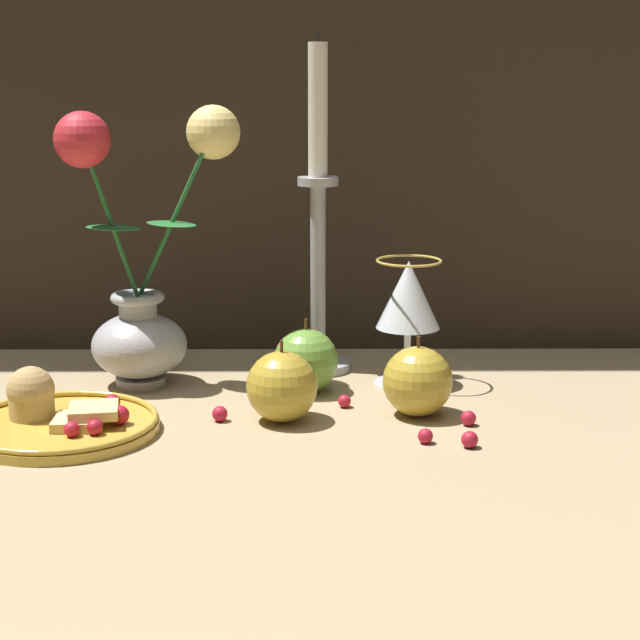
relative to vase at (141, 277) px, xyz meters
name	(u,v)px	position (x,y,z in m)	size (l,w,h in m)	color
ground_plane	(293,406)	(0.17, -0.09, -0.13)	(2.40, 2.40, 0.00)	#9E8966
vase	(141,277)	(0.00, 0.00, 0.00)	(0.21, 0.11, 0.32)	#A3A3A8
plate_with_pastries	(58,418)	(-0.06, -0.17, -0.11)	(0.20, 0.20, 0.06)	gold
wine_glass	(408,300)	(0.31, 0.00, -0.03)	(0.08, 0.08, 0.15)	silver
candlestick	(318,238)	(0.20, 0.06, 0.04)	(0.08, 0.08, 0.40)	#A3A3A8
apple_beside_vase	(282,387)	(0.16, -0.14, -0.09)	(0.07, 0.07, 0.09)	#B2932D
apple_near_glass	(418,381)	(0.31, -0.12, -0.09)	(0.07, 0.07, 0.09)	#B2932D
apple_at_table_edge	(306,361)	(0.19, -0.03, -0.09)	(0.07, 0.07, 0.09)	#669938
berry_near_plate	(425,436)	(0.31, -0.21, -0.12)	(0.02, 0.02, 0.02)	#AD192D
berry_front_center	(468,418)	(0.36, -0.15, -0.12)	(0.02, 0.02, 0.02)	#AD192D
berry_by_glass_stem	(220,414)	(0.10, -0.14, -0.12)	(0.02, 0.02, 0.02)	#AD192D
berry_under_candlestick	(470,440)	(0.35, -0.22, -0.12)	(0.02, 0.02, 0.02)	#AD192D
berry_far_right	(344,401)	(0.23, -0.09, -0.12)	(0.01, 0.01, 0.01)	#AD192D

